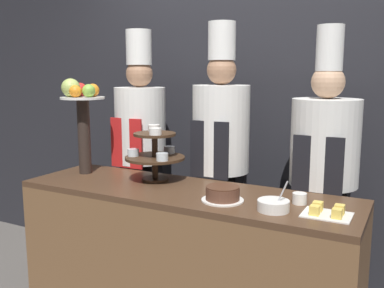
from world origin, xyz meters
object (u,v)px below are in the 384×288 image
Objects in this scene: cup_white at (300,198)px; serving_bowl_near at (273,205)px; fruit_pedestal at (81,109)px; tiered_stand at (155,152)px; cake_round at (223,194)px; chef_center_right at (323,173)px; chef_center_left at (221,154)px; chef_left at (141,147)px; cake_square_tray at (327,212)px.

serving_bowl_near is (-0.08, -0.17, -0.00)m from cup_white.
tiered_stand is at bearing 5.70° from fruit_pedestal.
chef_center_right is at bearing 55.11° from cake_round.
tiered_stand reaches higher than serving_bowl_near.
chef_center_left is (-0.27, 0.57, 0.09)m from cake_round.
tiered_stand is 0.20× the size of chef_left.
fruit_pedestal is 1.15m from cake_round.
fruit_pedestal is at bearing -174.30° from tiered_stand.
serving_bowl_near is 1.34m from chef_left.
tiered_stand is at bearing 176.37° from cup_white.
cup_white is 0.77m from chef_center_left.
chef_left reaches higher than fruit_pedestal.
fruit_pedestal is at bearing -163.75° from chef_center_right.
chef_left is 1.02× the size of chef_center_right.
cake_round is 0.39m from cup_white.
tiered_stand is 0.87m from serving_bowl_near.
fruit_pedestal is 0.55m from chef_left.
cake_round is at bearing -32.18° from chef_left.
tiered_stand is at bearing 160.10° from cake_round.
serving_bowl_near is (1.35, -0.18, -0.40)m from fruit_pedestal.
cake_square_tray is at bearing 11.35° from serving_bowl_near.
chef_left is (-0.91, 0.57, 0.08)m from cake_round.
chef_center_right is (0.94, 0.37, -0.11)m from tiered_stand.
chef_center_right reaches higher than fruit_pedestal.
chef_center_right is (0.40, 0.57, 0.03)m from cake_round.
serving_bowl_near is 0.08× the size of chef_left.
cake_round is 0.53m from cake_square_tray.
cake_square_tray is (0.52, 0.01, -0.02)m from cake_round.
cake_round is at bearing -124.89° from chef_center_right.
cup_white is 0.47× the size of serving_bowl_near.
chef_center_left is at bearing -0.00° from chef_left.
fruit_pedestal is 2.82× the size of cake_round.
cake_round is at bearing -7.63° from fruit_pedestal.
fruit_pedestal is 1.57m from chef_center_right.
fruit_pedestal is 0.95m from chef_center_left.
fruit_pedestal reaches higher than serving_bowl_near.
chef_left reaches higher than serving_bowl_near.
cake_round is 1.07m from chef_left.
tiered_stand is at bearing 164.38° from serving_bowl_near.
cup_white is at bearing -18.77° from chef_left.
serving_bowl_near is 0.62m from chef_center_right.
tiered_stand is 5.04× the size of cup_white.
cake_square_tray is 1.43× the size of serving_bowl_near.
chef_center_left is at bearing 53.96° from tiered_stand.
tiered_stand is 0.58m from fruit_pedestal.
chef_left is (-0.37, 0.37, -0.06)m from tiered_stand.
serving_bowl_near is 0.08× the size of chef_center_left.
chef_center_right reaches higher than tiered_stand.
serving_bowl_near is at bearing -15.62° from tiered_stand.
cake_round is at bearing -178.43° from cake_square_tray.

